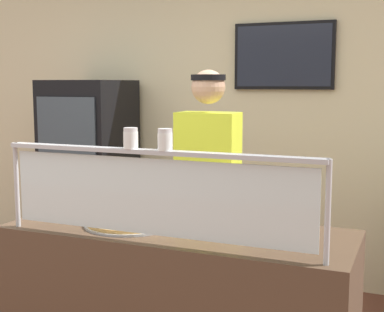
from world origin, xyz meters
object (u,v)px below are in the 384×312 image
worker_figure (208,191)px  drink_fridge (90,177)px  pizza_server (123,218)px  parmesan_shaker (131,140)px  pepper_flake_shaker (165,141)px  pizza_tray (130,222)px

worker_figure → drink_fridge: (-1.46, 0.88, -0.15)m
pizza_server → parmesan_shaker: 0.52m
pepper_flake_shaker → worker_figure: (-0.17, 0.97, -0.42)m
pizza_server → worker_figure: (0.18, 0.75, 0.02)m
pizza_server → pepper_flake_shaker: (0.35, -0.22, 0.43)m
pepper_flake_shaker → pizza_tray: bearing=142.9°
worker_figure → drink_fridge: size_ratio=1.03×
pizza_server → pepper_flake_shaker: size_ratio=2.88×
pizza_tray → drink_fridge: 2.08m
pizza_server → parmesan_shaker: size_ratio=2.92×
pizza_tray → worker_figure: bearing=78.2°
drink_fridge → pizza_server: bearing=-51.9°
pizza_tray → pepper_flake_shaker: size_ratio=4.83×
parmesan_shaker → worker_figure: 1.06m
pizza_server → worker_figure: 0.77m
parmesan_shaker → drink_fridge: drink_fridge is taller
pepper_flake_shaker → drink_fridge: bearing=131.3°
pepper_flake_shaker → drink_fridge: size_ratio=0.06×
parmesan_shaker → worker_figure: (0.00, 0.97, -0.42)m
pizza_tray → pepper_flake_shaker: (0.32, -0.24, 0.46)m
pizza_tray → parmesan_shaker: (0.15, -0.24, 0.46)m
pepper_flake_shaker → drink_fridge: (-1.63, 1.86, -0.57)m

